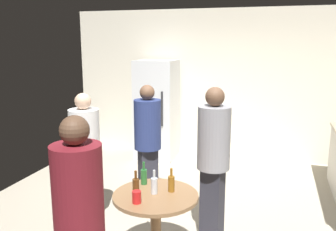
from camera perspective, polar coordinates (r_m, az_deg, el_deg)
ground_plane at (r=4.64m, az=0.67°, el=-16.36°), size 5.20×5.20×0.10m
wall_back at (r=6.71m, az=7.02°, el=4.89°), size 5.32×0.06×2.70m
refrigerator at (r=6.59m, az=-1.78°, el=0.90°), size 0.70×0.68×1.80m
foreground_table at (r=3.48m, az=-1.97°, el=-13.90°), size 0.80×0.80×0.73m
beer_bottle_amber at (r=3.46m, az=0.53°, el=-10.60°), size 0.06×0.06×0.23m
beer_bottle_brown at (r=3.42m, az=-5.09°, el=-10.98°), size 0.06×0.06×0.23m
beer_bottle_green at (r=3.64m, az=-3.82°, el=-9.50°), size 0.06×0.06×0.23m
beer_bottle_clear at (r=3.42m, az=-2.19°, el=-10.90°), size 0.06×0.06×0.23m
plastic_cup_red at (r=3.26m, az=-4.96°, el=-12.69°), size 0.08×0.08×0.11m
person_in_gray_shirt at (r=3.79m, az=7.17°, el=-6.02°), size 0.42×0.42×1.68m
person_in_white_shirt at (r=4.23m, az=-12.92°, el=-5.35°), size 0.44×0.44×1.57m
person_in_navy_shirt at (r=4.59m, az=-3.23°, el=-3.45°), size 0.48×0.48×1.60m
person_in_maroon_shirt at (r=2.60m, az=-13.83°, el=-15.12°), size 0.36×0.36×1.67m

